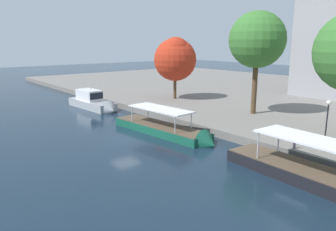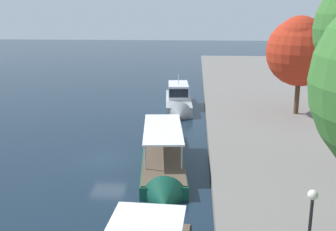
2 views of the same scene
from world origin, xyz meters
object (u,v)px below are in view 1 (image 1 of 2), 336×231
Objects in this scene: tour_boat_1 at (167,132)px; tree_2 at (259,40)px; motor_yacht_0 at (94,103)px; mooring_bollard_0 at (294,144)px; tour_boat_2 at (323,181)px; tree_0 at (175,58)px; lamp_post at (327,119)px.

tree_2 reaches higher than tour_boat_1.
motor_yacht_0 reaches higher than mooring_bollard_0.
tour_boat_1 is 16.23m from tour_boat_2.
tree_0 reaches higher than mooring_bollard_0.
tour_boat_2 is 1.11× the size of tree_2.
tour_boat_2 is at bearing -64.10° from lamp_post.
tour_boat_2 is at bearing -39.88° from tree_2.
tree_0 reaches higher than lamp_post.
motor_yacht_0 is 2.63× the size of lamp_post.
tour_boat_1 is 17.59× the size of mooring_bollard_0.
tour_boat_1 is 15.64m from tree_2.
mooring_bollard_0 is at bearing -39.64° from tree_2.
tour_boat_1 is at bearing -42.77° from tree_0.
tree_2 is at bearing 77.43° from tour_boat_1.
tree_2 reaches higher than lamp_post.
tour_boat_2 is 7.41m from lamp_post.
tour_boat_1 is 3.43× the size of lamp_post.
tree_2 is at bearing 1.91° from tree_0.
tree_0 is at bearing 161.04° from tour_boat_2.
tour_boat_2 is 1.45× the size of tree_0.
lamp_post is (-3.00, 6.18, 2.78)m from tour_boat_2.
lamp_post reaches higher than motor_yacht_0.
motor_yacht_0 is 24.22m from tree_2.
tree_2 is (1.60, 12.42, 9.37)m from tour_boat_1.
lamp_post reaches higher than mooring_bollard_0.
tour_boat_2 is at bearing -21.95° from tree_0.
mooring_bollard_0 is at bearing 2.92° from motor_yacht_0.
motor_yacht_0 is 13.47× the size of mooring_bollard_0.
tour_boat_2 reaches higher than tour_boat_1.
tree_2 is (-11.63, 6.05, 6.54)m from lamp_post.
tree_2 is (19.00, 12.10, 8.91)m from motor_yacht_0.
tour_boat_1 is 1.44× the size of tree_0.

